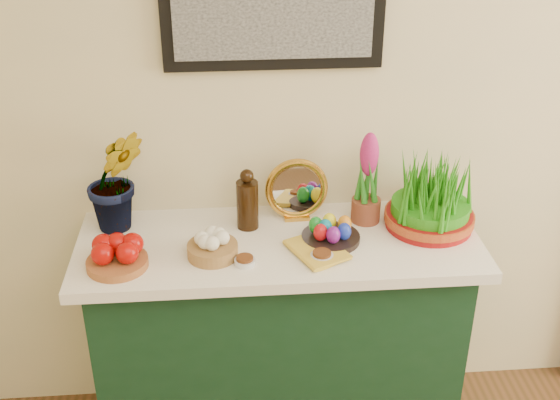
% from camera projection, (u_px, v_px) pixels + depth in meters
% --- Properties ---
extents(sideboard, '(1.30, 0.45, 0.85)m').
position_uv_depth(sideboard, '(279.00, 343.00, 2.66)').
color(sideboard, '#12321E').
rests_on(sideboard, ground).
extents(tablecloth, '(1.40, 0.55, 0.04)m').
position_uv_depth(tablecloth, '(279.00, 244.00, 2.45)').
color(tablecloth, white).
rests_on(tablecloth, sideboard).
extents(hyacinth_green, '(0.29, 0.26, 0.50)m').
position_uv_depth(hyacinth_green, '(114.00, 164.00, 2.40)').
color(hyacinth_green, '#287D20').
rests_on(hyacinth_green, tablecloth).
extents(apple_bowl, '(0.22, 0.22, 0.10)m').
position_uv_depth(apple_bowl, '(116.00, 256.00, 2.27)').
color(apple_bowl, '#955329').
rests_on(apple_bowl, tablecloth).
extents(garlic_basket, '(0.21, 0.21, 0.09)m').
position_uv_depth(garlic_basket, '(212.00, 246.00, 2.32)').
color(garlic_basket, olive).
rests_on(garlic_basket, tablecloth).
extents(vinegar_cruet, '(0.08, 0.08, 0.23)m').
position_uv_depth(vinegar_cruet, '(247.00, 202.00, 2.47)').
color(vinegar_cruet, black).
rests_on(vinegar_cruet, tablecloth).
extents(mirror, '(0.23, 0.07, 0.23)m').
position_uv_depth(mirror, '(297.00, 190.00, 2.53)').
color(mirror, gold).
rests_on(mirror, tablecloth).
extents(book, '(0.21, 0.24, 0.03)m').
position_uv_depth(book, '(298.00, 256.00, 2.32)').
color(book, gold).
rests_on(book, tablecloth).
extents(spice_dish_left, '(0.07, 0.07, 0.03)m').
position_uv_depth(spice_dish_left, '(245.00, 261.00, 2.29)').
color(spice_dish_left, silver).
rests_on(spice_dish_left, tablecloth).
extents(spice_dish_right, '(0.08, 0.08, 0.03)m').
position_uv_depth(spice_dish_right, '(322.00, 256.00, 2.32)').
color(spice_dish_right, silver).
rests_on(spice_dish_right, tablecloth).
extents(egg_plate, '(0.25, 0.25, 0.08)m').
position_uv_depth(egg_plate, '(330.00, 232.00, 2.41)').
color(egg_plate, black).
rests_on(egg_plate, tablecloth).
extents(hyacinth_pink, '(0.11, 0.11, 0.34)m').
position_uv_depth(hyacinth_pink, '(367.00, 182.00, 2.48)').
color(hyacinth_pink, brown).
rests_on(hyacinth_pink, tablecloth).
extents(wheatgrass_sabzeh, '(0.32, 0.32, 0.26)m').
position_uv_depth(wheatgrass_sabzeh, '(431.00, 198.00, 2.46)').
color(wheatgrass_sabzeh, maroon).
rests_on(wheatgrass_sabzeh, tablecloth).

